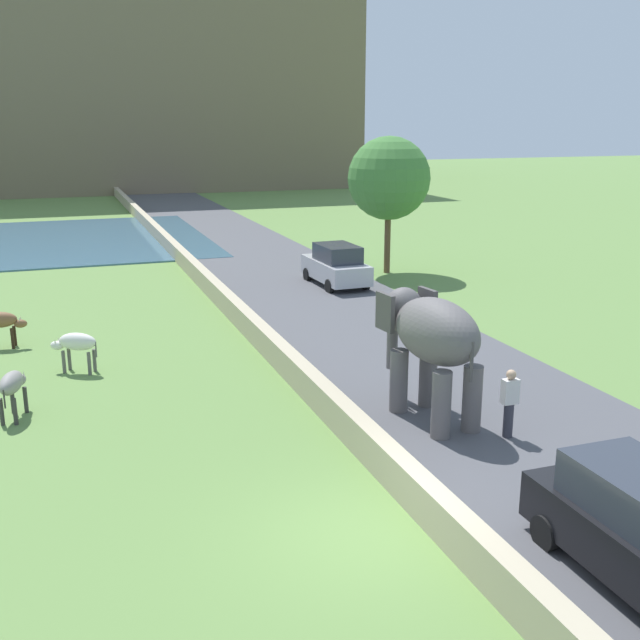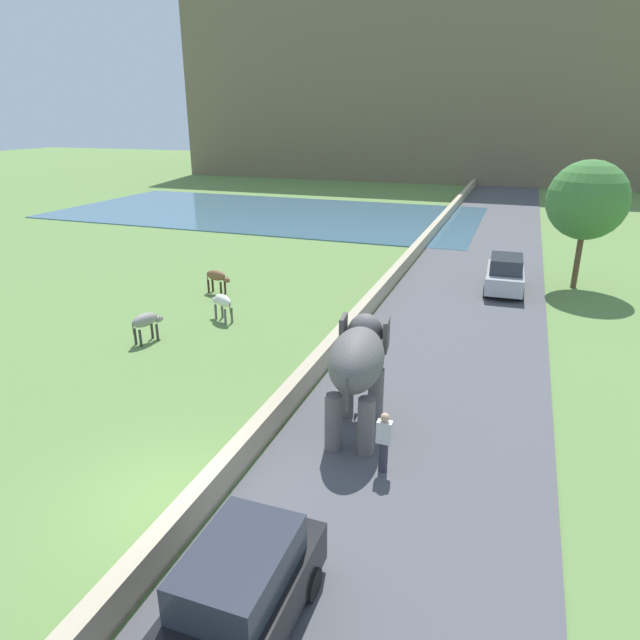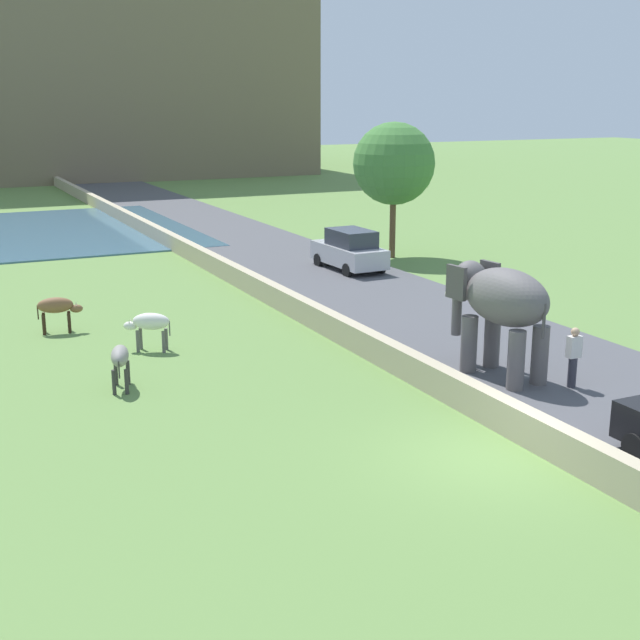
{
  "view_description": "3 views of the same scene",
  "coord_description": "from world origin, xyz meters",
  "px_view_note": "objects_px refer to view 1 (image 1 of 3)",
  "views": [
    {
      "loc": [
        -4.62,
        -10.69,
        6.92
      ],
      "look_at": [
        2.17,
        8.45,
        1.5
      ],
      "focal_mm": 42.45,
      "sensor_mm": 36.0,
      "label": 1
    },
    {
      "loc": [
        6.96,
        -8.55,
        8.16
      ],
      "look_at": [
        1.0,
        7.95,
        1.63
      ],
      "focal_mm": 31.21,
      "sensor_mm": 36.0,
      "label": 2
    },
    {
      "loc": [
        -10.27,
        -13.36,
        7.25
      ],
      "look_at": [
        -1.25,
        5.44,
        1.82
      ],
      "focal_mm": 48.16,
      "sensor_mm": 36.0,
      "label": 3
    }
  ],
  "objects_px": {
    "person_beside_elephant": "(509,402)",
    "cow_grey": "(12,385)",
    "cow_brown": "(1,322)",
    "cow_white": "(76,344)",
    "elephant": "(431,337)",
    "car_silver": "(336,265)"
  },
  "relations": [
    {
      "from": "elephant",
      "to": "person_beside_elephant",
      "type": "distance_m",
      "value": 2.3
    },
    {
      "from": "cow_white",
      "to": "cow_brown",
      "type": "distance_m",
      "value": 3.87
    },
    {
      "from": "person_beside_elephant",
      "to": "cow_grey",
      "type": "bearing_deg",
      "value": 154.25
    },
    {
      "from": "cow_brown",
      "to": "elephant",
      "type": "bearing_deg",
      "value": -44.59
    },
    {
      "from": "cow_white",
      "to": "cow_grey",
      "type": "distance_m",
      "value": 3.4
    },
    {
      "from": "cow_grey",
      "to": "cow_brown",
      "type": "bearing_deg",
      "value": 95.03
    },
    {
      "from": "elephant",
      "to": "cow_grey",
      "type": "bearing_deg",
      "value": 159.9
    },
    {
      "from": "person_beside_elephant",
      "to": "cow_grey",
      "type": "xyz_separation_m",
      "value": [
        -10.38,
        5.01,
        -0.04
      ]
    },
    {
      "from": "car_silver",
      "to": "cow_white",
      "type": "bearing_deg",
      "value": -143.08
    },
    {
      "from": "elephant",
      "to": "cow_white",
      "type": "xyz_separation_m",
      "value": [
        -7.69,
        6.41,
        -1.2
      ]
    },
    {
      "from": "cow_white",
      "to": "car_silver",
      "type": "bearing_deg",
      "value": 36.92
    },
    {
      "from": "cow_white",
      "to": "person_beside_elephant",
      "type": "bearing_deg",
      "value": -42.31
    },
    {
      "from": "person_beside_elephant",
      "to": "cow_grey",
      "type": "distance_m",
      "value": 11.52
    },
    {
      "from": "elephant",
      "to": "cow_brown",
      "type": "relative_size",
      "value": 2.49
    },
    {
      "from": "elephant",
      "to": "person_beside_elephant",
      "type": "height_order",
      "value": "elephant"
    },
    {
      "from": "person_beside_elephant",
      "to": "cow_white",
      "type": "bearing_deg",
      "value": 137.69
    },
    {
      "from": "car_silver",
      "to": "cow_grey",
      "type": "bearing_deg",
      "value": -137.98
    },
    {
      "from": "person_beside_elephant",
      "to": "car_silver",
      "type": "relative_size",
      "value": 0.4
    },
    {
      "from": "car_silver",
      "to": "cow_grey",
      "type": "height_order",
      "value": "car_silver"
    },
    {
      "from": "person_beside_elephant",
      "to": "cow_brown",
      "type": "relative_size",
      "value": 1.15
    },
    {
      "from": "cow_grey",
      "to": "cow_brown",
      "type": "height_order",
      "value": "same"
    },
    {
      "from": "person_beside_elephant",
      "to": "cow_brown",
      "type": "height_order",
      "value": "person_beside_elephant"
    }
  ]
}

